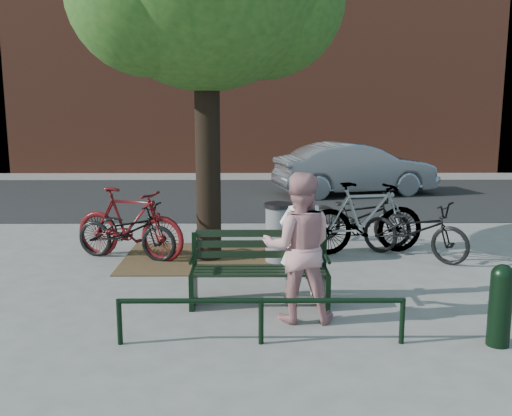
{
  "coord_description": "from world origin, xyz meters",
  "views": [
    {
      "loc": [
        -0.09,
        -6.92,
        2.52
      ],
      "look_at": [
        -0.04,
        1.0,
        1.07
      ],
      "focal_mm": 40.0,
      "sensor_mm": 36.0,
      "label": 1
    }
  ],
  "objects_px": {
    "park_bench": "(259,267)",
    "person_left": "(302,241)",
    "person_right": "(299,247)",
    "parked_car": "(355,169)",
    "litter_bin": "(279,232)",
    "bicycle_c": "(357,216)",
    "bollard": "(501,302)"
  },
  "relations": [
    {
      "from": "park_bench",
      "to": "person_left",
      "type": "relative_size",
      "value": 1.1
    },
    {
      "from": "person_right",
      "to": "parked_car",
      "type": "xyz_separation_m",
      "value": [
        2.34,
        9.4,
        -0.15
      ]
    },
    {
      "from": "litter_bin",
      "to": "bicycle_c",
      "type": "bearing_deg",
      "value": 39.46
    },
    {
      "from": "person_right",
      "to": "bicycle_c",
      "type": "bearing_deg",
      "value": -108.66
    },
    {
      "from": "bicycle_c",
      "to": "litter_bin",
      "type": "bearing_deg",
      "value": 156.29
    },
    {
      "from": "bollard",
      "to": "litter_bin",
      "type": "relative_size",
      "value": 0.92
    },
    {
      "from": "park_bench",
      "to": "person_right",
      "type": "bearing_deg",
      "value": -51.96
    },
    {
      "from": "person_left",
      "to": "bollard",
      "type": "distance_m",
      "value": 2.44
    },
    {
      "from": "litter_bin",
      "to": "parked_car",
      "type": "relative_size",
      "value": 0.22
    },
    {
      "from": "bollard",
      "to": "bicycle_c",
      "type": "xyz_separation_m",
      "value": [
        -0.69,
        4.47,
        0.04
      ]
    },
    {
      "from": "person_left",
      "to": "parked_car",
      "type": "height_order",
      "value": "person_left"
    },
    {
      "from": "park_bench",
      "to": "litter_bin",
      "type": "relative_size",
      "value": 1.81
    },
    {
      "from": "park_bench",
      "to": "person_left",
      "type": "bearing_deg",
      "value": 7.45
    },
    {
      "from": "person_left",
      "to": "parked_car",
      "type": "distance_m",
      "value": 9.04
    },
    {
      "from": "person_right",
      "to": "bollard",
      "type": "bearing_deg",
      "value": 161.46
    },
    {
      "from": "bollard",
      "to": "person_right",
      "type": "bearing_deg",
      "value": 159.82
    },
    {
      "from": "person_left",
      "to": "person_right",
      "type": "distance_m",
      "value": 0.66
    },
    {
      "from": "park_bench",
      "to": "person_right",
      "type": "xyz_separation_m",
      "value": [
        0.45,
        -0.57,
        0.4
      ]
    },
    {
      "from": "person_right",
      "to": "parked_car",
      "type": "relative_size",
      "value": 0.4
    },
    {
      "from": "person_left",
      "to": "bicycle_c",
      "type": "height_order",
      "value": "person_left"
    },
    {
      "from": "litter_bin",
      "to": "bollard",
      "type": "bearing_deg",
      "value": -56.22
    },
    {
      "from": "park_bench",
      "to": "person_left",
      "type": "height_order",
      "value": "person_left"
    },
    {
      "from": "person_right",
      "to": "bollard",
      "type": "relative_size",
      "value": 1.98
    },
    {
      "from": "person_right",
      "to": "litter_bin",
      "type": "distance_m",
      "value": 2.53
    },
    {
      "from": "person_left",
      "to": "person_right",
      "type": "relative_size",
      "value": 0.9
    },
    {
      "from": "person_right",
      "to": "park_bench",
      "type": "bearing_deg",
      "value": -50.32
    },
    {
      "from": "litter_bin",
      "to": "parked_car",
      "type": "height_order",
      "value": "parked_car"
    },
    {
      "from": "bollard",
      "to": "park_bench",
      "type": "bearing_deg",
      "value": 152.09
    },
    {
      "from": "bollard",
      "to": "bicycle_c",
      "type": "distance_m",
      "value": 4.53
    },
    {
      "from": "person_left",
      "to": "litter_bin",
      "type": "distance_m",
      "value": 1.89
    },
    {
      "from": "person_right",
      "to": "bollard",
      "type": "xyz_separation_m",
      "value": [
        2.06,
        -0.76,
        -0.4
      ]
    },
    {
      "from": "person_left",
      "to": "parked_car",
      "type": "xyz_separation_m",
      "value": [
        2.25,
        8.75,
        -0.06
      ]
    }
  ]
}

